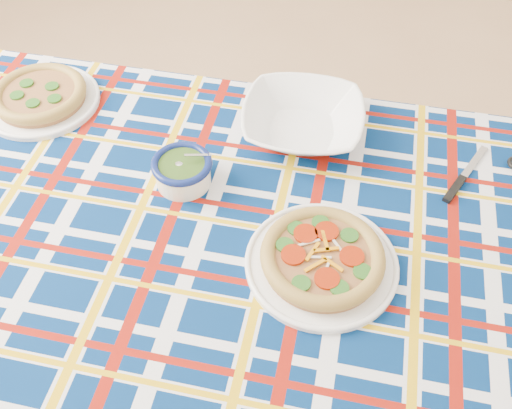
# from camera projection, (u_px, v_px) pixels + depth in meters

# --- Properties ---
(floor) EXTENTS (4.00, 4.00, 0.00)m
(floor) POSITION_uv_depth(u_px,v_px,m) (332.00, 277.00, 1.79)
(floor) COLOR #A67C56
(floor) RESTS_ON ground
(dining_table) EXTENTS (1.53, 1.05, 0.67)m
(dining_table) POSITION_uv_depth(u_px,v_px,m) (236.00, 264.00, 1.08)
(dining_table) COLOR brown
(dining_table) RESTS_ON floor
(tablecloth) EXTENTS (1.56, 1.08, 0.10)m
(tablecloth) POSITION_uv_depth(u_px,v_px,m) (236.00, 257.00, 1.07)
(tablecloth) COLOR #042356
(tablecloth) RESTS_ON dining_table
(main_focaccia_plate) EXTENTS (0.30, 0.30, 0.05)m
(main_focaccia_plate) POSITION_uv_depth(u_px,v_px,m) (322.00, 257.00, 0.98)
(main_focaccia_plate) COLOR #905C33
(main_focaccia_plate) RESTS_ON tablecloth
(pesto_bowl) EXTENTS (0.14, 0.14, 0.07)m
(pesto_bowl) POSITION_uv_depth(u_px,v_px,m) (182.00, 169.00, 1.10)
(pesto_bowl) COLOR #203B10
(pesto_bowl) RESTS_ON tablecloth
(serving_bowl) EXTENTS (0.27, 0.27, 0.06)m
(serving_bowl) POSITION_uv_depth(u_px,v_px,m) (303.00, 121.00, 1.20)
(serving_bowl) COLOR white
(serving_bowl) RESTS_ON tablecloth
(second_focaccia_plate) EXTENTS (0.28, 0.28, 0.05)m
(second_focaccia_plate) POSITION_uv_depth(u_px,v_px,m) (40.00, 95.00, 1.26)
(second_focaccia_plate) COLOR #905C33
(second_focaccia_plate) RESTS_ON tablecloth
(table_knife) EXTENTS (0.12, 0.18, 0.01)m
(table_knife) POSITION_uv_depth(u_px,v_px,m) (473.00, 163.00, 1.15)
(table_knife) COLOR silver
(table_knife) RESTS_ON tablecloth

